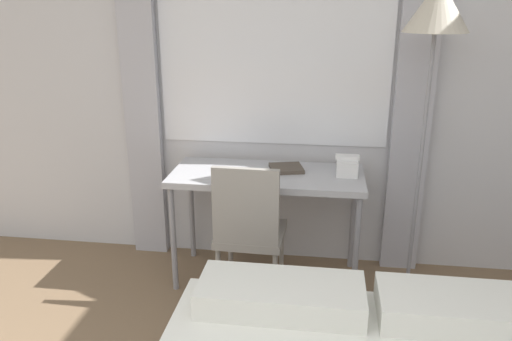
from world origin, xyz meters
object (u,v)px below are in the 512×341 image
telephone (347,166)px  desk (267,183)px  standing_lamp (435,30)px  book (286,168)px  desk_chair (249,227)px

telephone → desk: bearing=-173.9°
desk → telephone: (0.49, 0.05, 0.12)m
standing_lamp → book: 1.18m
desk_chair → telephone: 0.72m
desk → desk_chair: (-0.07, -0.28, -0.18)m
telephone → book: bearing=176.7°
desk → standing_lamp: 1.31m
standing_lamp → book: size_ratio=7.72×
desk → telephone: size_ratio=6.52×
standing_lamp → desk_chair: bearing=-167.8°
book → telephone: bearing=-3.3°
desk → book: size_ratio=4.95×
desk_chair → telephone: (0.57, 0.34, 0.30)m
desk → telephone: bearing=6.1°
desk → desk_chair: size_ratio=1.34×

